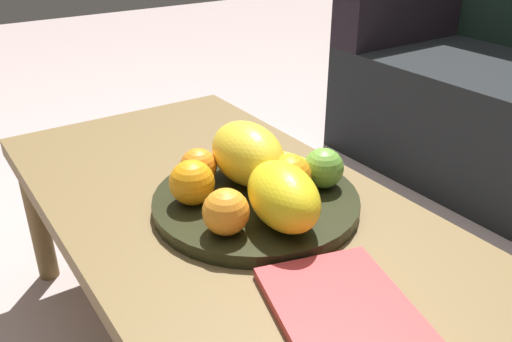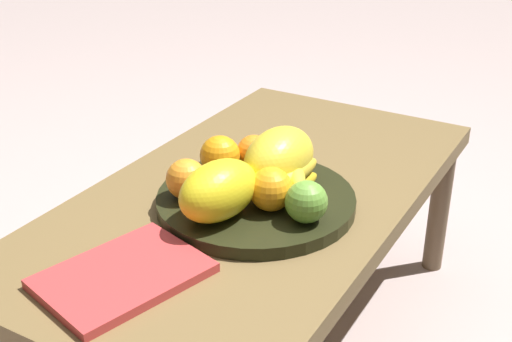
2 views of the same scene
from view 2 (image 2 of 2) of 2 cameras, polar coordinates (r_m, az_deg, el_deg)
The scene contains 11 objects.
coffee_table at distance 1.37m, azimuth -0.17°, elevation -3.23°, with size 1.08×0.58×0.39m.
fruit_bowl at distance 1.28m, azimuth -0.00°, elevation -2.51°, with size 0.38×0.38×0.03m, color black.
melon_large_front at distance 1.18m, azimuth -3.15°, elevation -1.64°, with size 0.17×0.10×0.10m, color yellow.
melon_smaller_beside at distance 1.29m, azimuth 1.99°, elevation 1.11°, with size 0.18×0.12×0.12m, color yellow.
orange_front at distance 1.37m, azimuth -0.19°, elevation 1.61°, with size 0.07×0.07×0.07m, color orange.
orange_left at distance 1.21m, azimuth 1.26°, elevation -1.54°, with size 0.08×0.08×0.08m, color orange.
orange_right at distance 1.26m, azimuth -5.87°, elevation -0.68°, with size 0.08×0.08×0.08m, color orange.
orange_back at distance 1.34m, azimuth -3.04°, elevation 1.30°, with size 0.08×0.08×0.08m, color orange.
apple_front at distance 1.18m, azimuth 4.25°, elevation -2.59°, with size 0.08×0.08×0.08m, color #6CA73B.
banana_bunch at distance 1.26m, azimuth 3.17°, elevation -0.88°, with size 0.16×0.11×0.06m.
magazine at distance 1.10m, azimuth -11.13°, elevation -8.61°, with size 0.25×0.18×0.02m, color #C13939.
Camera 2 is at (1.03, 0.60, 1.02)m, focal length 47.65 mm.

